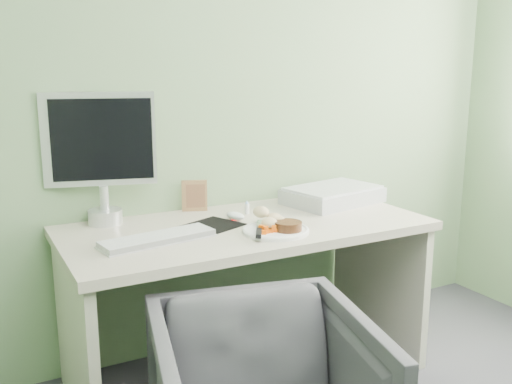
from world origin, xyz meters
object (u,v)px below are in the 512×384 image
desk (247,263)px  plate (276,231)px  monitor (100,151)px  scanner (333,196)px

desk → plate: 0.26m
monitor → scanner: bearing=6.4°
plate → monitor: (-0.60, 0.49, 0.32)m
plate → scanner: scanner is taller
scanner → monitor: size_ratio=0.82×
desk → scanner: (0.57, 0.15, 0.22)m
plate → monitor: monitor is taller
desk → scanner: 0.63m
scanner → desk: bearing=-176.4°
scanner → plate: bearing=-159.2°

